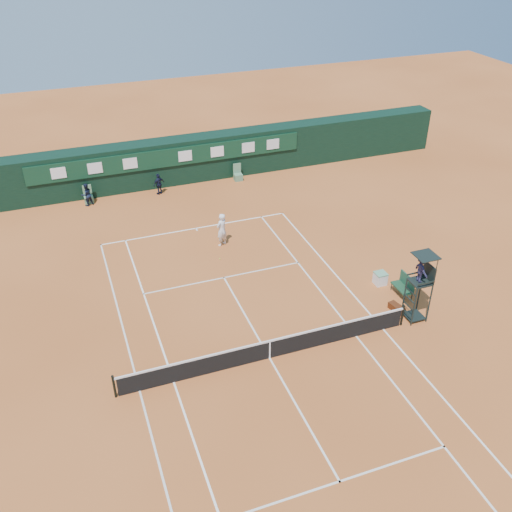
{
  "coord_description": "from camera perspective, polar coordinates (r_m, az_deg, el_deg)",
  "views": [
    {
      "loc": [
        -6.76,
        -16.74,
        16.37
      ],
      "look_at": [
        1.6,
        6.0,
        1.2
      ],
      "focal_mm": 40.0,
      "sensor_mm": 36.0,
      "label": 1
    }
  ],
  "objects": [
    {
      "name": "ground",
      "position": [
        24.37,
        1.36,
        -10.16
      ],
      "size": [
        90.0,
        90.0,
        0.0
      ],
      "primitive_type": "plane",
      "color": "#BE622C",
      "rests_on": "ground"
    },
    {
      "name": "tennis_net",
      "position": [
        24.03,
        1.38,
        -9.26
      ],
      "size": [
        12.9,
        0.1,
        1.1
      ],
      "color": "black",
      "rests_on": "ground"
    },
    {
      "name": "back_wall",
      "position": [
        39.05,
        -8.79,
        9.31
      ],
      "size": [
        40.0,
        1.65,
        3.0
      ],
      "color": "black",
      "rests_on": "ground"
    },
    {
      "name": "linesman_chair_right",
      "position": [
        39.44,
        -1.81,
        8.03
      ],
      "size": [
        0.55,
        0.5,
        1.15
      ],
      "color": "#537F5D",
      "rests_on": "ground"
    },
    {
      "name": "ball_kid_right",
      "position": [
        37.8,
        -9.68,
        7.11
      ],
      "size": [
        0.9,
        0.68,
        1.42
      ],
      "primitive_type": "imported",
      "rotation": [
        0.0,
        0.0,
        3.6
      ],
      "color": "black",
      "rests_on": "ground"
    },
    {
      "name": "tennis_ball",
      "position": [
        30.61,
        -3.63,
        -0.27
      ],
      "size": [
        0.07,
        0.07,
        0.07
      ],
      "primitive_type": "sphere",
      "color": "#BEDF33",
      "rests_on": "ground"
    },
    {
      "name": "tennis_bag",
      "position": [
        27.57,
        13.88,
        -5.07
      ],
      "size": [
        0.53,
        0.89,
        0.31
      ],
      "primitive_type": "cube",
      "rotation": [
        0.0,
        0.0,
        0.22
      ],
      "color": "black",
      "rests_on": "ground"
    },
    {
      "name": "court_lines",
      "position": [
        24.36,
        1.36,
        -10.15
      ],
      "size": [
        11.05,
        23.85,
        0.01
      ],
      "color": "white",
      "rests_on": "ground"
    },
    {
      "name": "cooler",
      "position": [
        29.14,
        12.32,
        -2.19
      ],
      "size": [
        0.57,
        0.57,
        0.65
      ],
      "color": "silver",
      "rests_on": "ground"
    },
    {
      "name": "umpire_chair",
      "position": [
        25.99,
        16.21,
        -1.75
      ],
      "size": [
        0.96,
        0.95,
        3.42
      ],
      "color": "black",
      "rests_on": "ground"
    },
    {
      "name": "linesman_chair_left",
      "position": [
        37.82,
        -16.39,
        5.58
      ],
      "size": [
        0.55,
        0.5,
        1.15
      ],
      "color": "#5C8D65",
      "rests_on": "ground"
    },
    {
      "name": "ball_kid_left",
      "position": [
        37.33,
        -16.59,
        5.91
      ],
      "size": [
        0.87,
        0.78,
        1.48
      ],
      "primitive_type": "imported",
      "rotation": [
        0.0,
        0.0,
        3.51
      ],
      "color": "black",
      "rests_on": "ground"
    },
    {
      "name": "player_bench",
      "position": [
        28.45,
        14.62,
        -2.8
      ],
      "size": [
        0.56,
        1.2,
        1.1
      ],
      "color": "#173B24",
      "rests_on": "ground"
    },
    {
      "name": "player",
      "position": [
        31.42,
        -3.46,
        2.65
      ],
      "size": [
        0.85,
        0.76,
        1.94
      ],
      "primitive_type": "imported",
      "rotation": [
        0.0,
        0.0,
        3.67
      ],
      "color": "white",
      "rests_on": "ground"
    }
  ]
}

